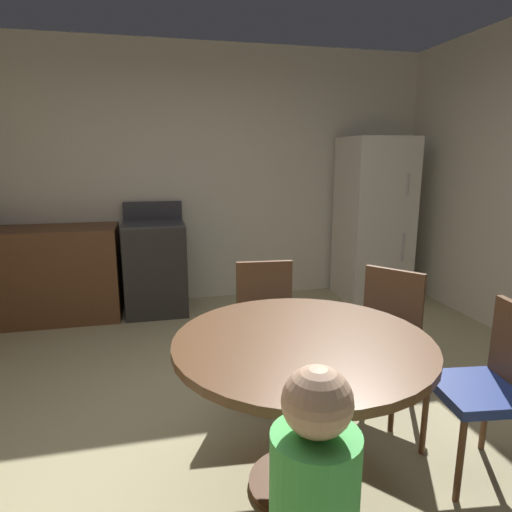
{
  "coord_description": "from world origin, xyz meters",
  "views": [
    {
      "loc": [
        -0.37,
        -2.03,
        1.56
      ],
      "look_at": [
        0.28,
        0.74,
        0.92
      ],
      "focal_mm": 31.18,
      "sensor_mm": 36.0,
      "label": 1
    }
  ],
  "objects_px": {
    "chair_north": "(267,319)",
    "oven_range": "(156,267)",
    "chair_east": "(493,381)",
    "chair_northeast": "(384,330)",
    "dining_table": "(302,372)",
    "refrigerator": "(373,220)"
  },
  "relations": [
    {
      "from": "chair_north",
      "to": "oven_range",
      "type": "bearing_deg",
      "value": -153.59
    },
    {
      "from": "oven_range",
      "to": "chair_north",
      "type": "relative_size",
      "value": 1.26
    },
    {
      "from": "oven_range",
      "to": "chair_northeast",
      "type": "bearing_deg",
      "value": -57.35
    },
    {
      "from": "refrigerator",
      "to": "chair_northeast",
      "type": "height_order",
      "value": "refrigerator"
    },
    {
      "from": "chair_east",
      "to": "chair_northeast",
      "type": "relative_size",
      "value": 1.0
    },
    {
      "from": "refrigerator",
      "to": "chair_east",
      "type": "height_order",
      "value": "refrigerator"
    },
    {
      "from": "refrigerator",
      "to": "chair_north",
      "type": "bearing_deg",
      "value": -133.7
    },
    {
      "from": "dining_table",
      "to": "chair_north",
      "type": "bearing_deg",
      "value": 85.25
    },
    {
      "from": "chair_north",
      "to": "chair_northeast",
      "type": "xyz_separation_m",
      "value": [
        0.66,
        -0.36,
        0.0
      ]
    },
    {
      "from": "dining_table",
      "to": "chair_northeast",
      "type": "relative_size",
      "value": 1.34
    },
    {
      "from": "refrigerator",
      "to": "dining_table",
      "type": "bearing_deg",
      "value": -122.96
    },
    {
      "from": "dining_table",
      "to": "chair_east",
      "type": "relative_size",
      "value": 1.34
    },
    {
      "from": "chair_northeast",
      "to": "oven_range",
      "type": "bearing_deg",
      "value": -95.51
    },
    {
      "from": "refrigerator",
      "to": "dining_table",
      "type": "xyz_separation_m",
      "value": [
        -1.73,
        -2.66,
        -0.28
      ]
    },
    {
      "from": "oven_range",
      "to": "refrigerator",
      "type": "distance_m",
      "value": 2.39
    },
    {
      "from": "chair_north",
      "to": "chair_northeast",
      "type": "relative_size",
      "value": 1.0
    },
    {
      "from": "refrigerator",
      "to": "chair_east",
      "type": "distance_m",
      "value": 2.91
    },
    {
      "from": "oven_range",
      "to": "refrigerator",
      "type": "xyz_separation_m",
      "value": [
        2.35,
        -0.05,
        0.41
      ]
    },
    {
      "from": "dining_table",
      "to": "chair_north",
      "type": "relative_size",
      "value": 1.34
    },
    {
      "from": "chair_east",
      "to": "chair_northeast",
      "type": "distance_m",
      "value": 0.72
    },
    {
      "from": "refrigerator",
      "to": "chair_north",
      "type": "distance_m",
      "value": 2.42
    },
    {
      "from": "oven_range",
      "to": "chair_east",
      "type": "bearing_deg",
      "value": -61.13
    }
  ]
}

